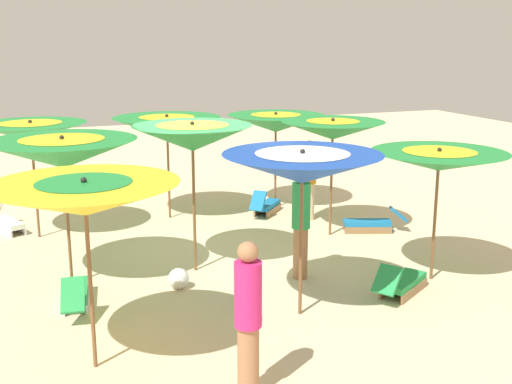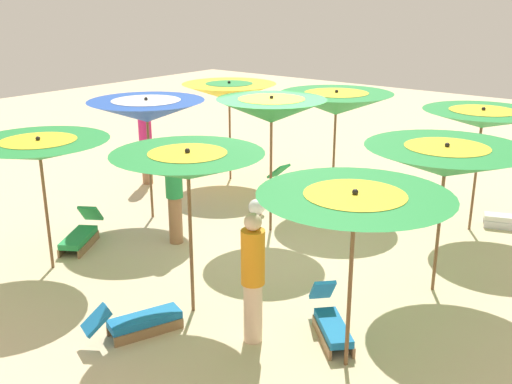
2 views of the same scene
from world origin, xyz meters
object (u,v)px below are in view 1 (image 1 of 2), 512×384
Objects in this scene: lounger_2 at (7,221)px; beach_umbrella_6 at (276,123)px; lounger_0 at (401,282)px; beach_ball at (179,279)px; beach_umbrella_4 at (192,137)px; beachgoer_1 at (248,317)px; beachgoer_2 at (309,179)px; beach_umbrella_0 at (31,131)px; beach_umbrella_3 at (167,127)px; beachgoer_0 at (301,221)px; beach_umbrella_1 at (63,153)px; lounger_4 at (266,205)px; beach_umbrella_5 at (302,168)px; lounger_1 at (76,293)px; beach_umbrella_7 at (333,130)px; beach_umbrella_2 at (85,199)px; beach_umbrella_8 at (439,161)px; lounger_3 at (372,223)px.

beach_umbrella_6 is at bearing 66.87° from lounger_2.
beach_umbrella_6 is 5.78m from lounger_0.
beach_ball is (3.34, 4.02, -1.80)m from beach_umbrella_6.
beach_umbrella_4 is 4.27m from beachgoer_1.
beachgoer_1 is at bearing 88.87° from beach_ball.
beach_umbrella_0 is at bearing -81.73° from beachgoer_2.
beach_umbrella_3 is 4.58m from beachgoer_0.
beachgoer_1 is (-1.49, 4.13, -1.19)m from beach_umbrella_1.
beach_umbrella_6 is at bearing 1.64° from lounger_4.
beach_umbrella_5 is at bearing -10.41° from beachgoer_2.
lounger_0 is at bearing 154.69° from beach_ball.
beach_umbrella_3 is 6.88× the size of beach_ball.
lounger_1 is at bearing -25.77° from beach_umbrella_5.
lounger_2 is at bearing -23.76° from beach_umbrella_7.
beach_umbrella_1 is 4.13m from lounger_2.
beachgoer_1 is (3.20, 1.83, 0.74)m from lounger_0.
beach_ball is (-1.90, 3.63, -1.95)m from beach_umbrella_0.
lounger_1 is at bearing 19.30° from beach_umbrella_7.
beach_umbrella_4 is at bearing 108.07° from lounger_0.
beach_umbrella_1 is 5.68m from beachgoer_2.
beach_umbrella_1 is 1.05× the size of beach_umbrella_3.
beach_umbrella_2 reaches higher than beach_umbrella_8.
beach_umbrella_7 is at bearing -81.17° from beach_umbrella_8.
beach_ball is at bearing -35.45° from beachgoer_2.
beach_umbrella_1 is 4.05m from beach_umbrella_3.
beach_umbrella_2 is 2.27m from beachgoer_1.
lounger_4 reaches higher than lounger_1.
lounger_4 is at bearing -142.17° from beachgoer_1.
beach_umbrella_6 is 2.36m from beach_umbrella_7.
beach_umbrella_3 is at bearing 166.04° from beachgoer_0.
beach_umbrella_2 reaches higher than beachgoer_0.
beach_umbrella_6 reaches higher than beachgoer_1.
beach_umbrella_5 reaches higher than lounger_4.
beach_umbrella_3 reaches higher than lounger_0.
lounger_0 reaches higher than beach_ball.
beach_umbrella_3 is 1.25× the size of beachgoer_0.
beach_umbrella_0 is 2.13m from lounger_2.
lounger_0 is at bearing 10.23° from beachgoer_2.
lounger_1 is at bearing -8.54° from lounger_2.
beach_umbrella_3 is at bearing -14.37° from lounger_3.
beach_umbrella_0 is 7.00× the size of beach_ball.
beach_umbrella_5 is 5.67m from lounger_4.
lounger_3 is (-0.88, 0.12, -1.92)m from beach_umbrella_7.
beach_umbrella_6 is 1.59× the size of lounger_2.
beach_umbrella_0 is 1.27× the size of beachgoer_0.
beach_umbrella_7 is 7.05× the size of beach_ball.
beachgoer_1 is (-1.51, 3.19, 0.74)m from lounger_1.
beach_umbrella_3 reaches higher than beachgoer_1.
beach_umbrella_5 is 1.08× the size of beach_umbrella_6.
beach_umbrella_0 is 1.02× the size of beach_umbrella_3.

